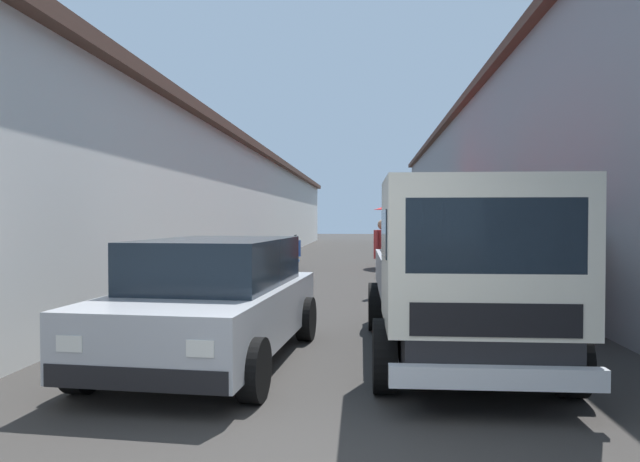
% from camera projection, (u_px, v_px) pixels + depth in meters
% --- Properties ---
extents(ground, '(90.00, 90.00, 0.00)m').
position_uv_depth(ground, '(359.00, 276.00, 16.38)').
color(ground, '#33302D').
extents(building_left_whitewash, '(49.80, 7.50, 4.25)m').
position_uv_depth(building_left_whitewash, '(152.00, 206.00, 19.17)').
color(building_left_whitewash, silver).
rests_on(building_left_whitewash, ground).
extents(building_right_concrete, '(49.80, 7.50, 5.84)m').
position_uv_depth(building_right_concrete, '(583.00, 180.00, 17.95)').
color(building_right_concrete, gray).
rests_on(building_right_concrete, ground).
extents(fruit_stall_far_right, '(2.39, 2.39, 2.20)m').
position_uv_depth(fruit_stall_far_right, '(447.00, 219.00, 15.95)').
color(fruit_stall_far_right, '#9E9EA3').
rests_on(fruit_stall_far_right, ground).
extents(fruit_stall_far_left, '(2.62, 2.62, 2.46)m').
position_uv_depth(fruit_stall_far_left, '(412.00, 211.00, 19.20)').
color(fruit_stall_far_left, '#9E9EA3').
rests_on(fruit_stall_far_left, ground).
extents(fruit_stall_near_left, '(2.37, 2.37, 2.11)m').
position_uv_depth(fruit_stall_near_left, '(511.00, 227.00, 8.88)').
color(fruit_stall_near_left, '#9E9EA3').
rests_on(fruit_stall_near_left, ground).
extents(fruit_stall_mid_lane, '(2.17, 2.17, 2.21)m').
position_uv_depth(fruit_stall_mid_lane, '(483.00, 224.00, 11.88)').
color(fruit_stall_mid_lane, '#9E9EA3').
rests_on(fruit_stall_mid_lane, ground).
extents(hatchback_car, '(4.02, 2.15, 1.45)m').
position_uv_depth(hatchback_car, '(215.00, 299.00, 6.63)').
color(hatchback_car, '#ADAFB5').
rests_on(hatchback_car, ground).
extents(delivery_truck, '(4.94, 2.01, 2.08)m').
position_uv_depth(delivery_truck, '(463.00, 279.00, 6.05)').
color(delivery_truck, black).
rests_on(delivery_truck, ground).
extents(vendor_by_crates, '(0.60, 0.40, 1.67)m').
position_uv_depth(vendor_by_crates, '(383.00, 252.00, 12.23)').
color(vendor_by_crates, navy).
rests_on(vendor_by_crates, ground).
extents(parked_scooter, '(1.69, 0.32, 1.14)m').
position_uv_depth(parked_scooter, '(294.00, 256.00, 18.69)').
color(parked_scooter, black).
rests_on(parked_scooter, ground).
extents(plastic_stool, '(0.30, 0.30, 0.43)m').
position_uv_depth(plastic_stool, '(250.00, 269.00, 15.20)').
color(plastic_stool, '#194CB2').
rests_on(plastic_stool, ground).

